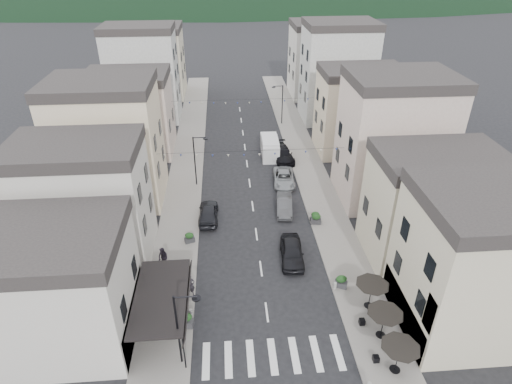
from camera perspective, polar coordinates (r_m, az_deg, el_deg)
ground at (r=29.91m, az=2.70°, el=-24.04°), size 700.00×700.00×0.00m
sidewalk_left at (r=55.02m, az=-9.11°, el=4.00°), size 4.00×76.00×0.12m
sidewalk_right at (r=55.73m, az=6.47°, el=4.57°), size 4.00×76.00×0.12m
boutique_building at (r=32.71m, az=-27.06°, el=-12.03°), size 12.00×8.00×8.00m
bistro_building at (r=33.39m, az=27.90°, el=-9.08°), size 10.00×8.00×10.00m
boutique_awning at (r=31.03m, az=-12.11°, el=-13.51°), size 3.77×7.50×3.28m
buildings_row_left at (r=59.03m, az=-16.18°, el=11.43°), size 10.20×54.16×14.00m
buildings_row_right at (r=59.19m, az=12.86°, el=12.13°), size 10.20×54.16×14.50m
cafe_terrace at (r=31.44m, az=16.78°, el=-15.54°), size 2.50×8.10×2.53m
streetlamp_left_near at (r=28.35m, az=-9.92°, el=-16.85°), size 1.70×0.56×6.00m
streetlamp_left_far at (r=47.92m, az=-7.88°, el=4.77°), size 1.70×0.56×6.00m
streetlamp_right_far at (r=65.07m, az=3.29°, el=12.07°), size 1.70×0.56×6.00m
bollards at (r=33.06m, az=1.54°, el=-15.84°), size 11.66×10.26×0.60m
bunting_near at (r=43.44m, az=-0.57°, el=5.11°), size 19.00×0.28×0.62m
bunting_far at (r=58.26m, az=-1.69°, el=11.89°), size 19.00×0.28×0.62m
parked_car_a at (r=37.86m, az=4.80°, el=-7.96°), size 2.28×4.98×1.66m
parked_car_b at (r=44.22m, az=3.81°, el=-1.77°), size 2.01×4.55×1.45m
parked_car_c at (r=49.27m, az=3.73°, el=1.86°), size 2.70×5.25×1.42m
parked_car_d at (r=54.81m, az=3.55°, el=5.13°), size 2.87×5.84×1.63m
parked_car_e at (r=43.08m, az=-6.37°, el=-2.74°), size 2.01×4.80×1.62m
delivery_van at (r=55.56m, az=1.85°, el=6.03°), size 2.25×5.38×2.55m
pedestrian_a at (r=34.53m, az=-8.75°, el=-12.21°), size 0.80×0.62×1.96m
pedestrian_b at (r=37.54m, az=-12.27°, el=-8.57°), size 1.19×1.14×1.94m
planter_la at (r=32.59m, az=-9.37°, el=-16.48°), size 1.18×0.78×1.23m
planter_lb at (r=40.21m, az=-8.86°, el=-6.02°), size 1.02×0.76×1.03m
planter_ra at (r=35.78m, az=11.28°, el=-11.62°), size 1.14×0.87×1.13m
planter_rb at (r=42.98m, az=7.89°, el=-3.25°), size 1.05×0.85×1.04m
planter_rc at (r=42.58m, az=8.01°, el=-3.54°), size 1.08×0.69×1.13m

